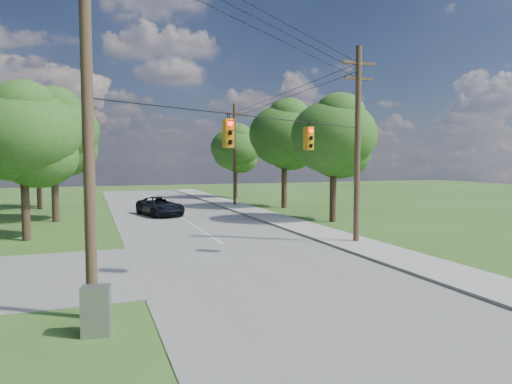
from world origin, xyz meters
name	(u,v)px	position (x,y,z in m)	size (l,w,h in m)	color
ground	(250,305)	(0.00, 0.00, 0.00)	(140.00, 140.00, 0.00)	#32561C
main_road	(255,265)	(2.00, 5.00, 0.01)	(10.00, 100.00, 0.03)	gray
sidewalk_east	(387,253)	(8.70, 5.00, 0.06)	(2.60, 100.00, 0.12)	#AAA69F
pole_sw	(87,97)	(-4.60, 0.40, 6.23)	(2.00, 0.32, 12.00)	brown
pole_ne	(358,142)	(8.90, 8.00, 5.47)	(2.00, 0.32, 10.50)	brown
pole_north_e	(235,154)	(8.90, 30.00, 5.13)	(2.00, 0.32, 10.00)	brown
pole_north_w	(84,153)	(-5.00, 30.00, 5.13)	(2.00, 0.32, 10.00)	brown
power_lines	(206,75)	(1.50, 11.54, 9.15)	(13.93, 29.62, 4.93)	black
traffic_signals	(273,136)	(2.55, 4.43, 5.50)	(4.91, 3.27, 1.05)	orange
tree_w_near	(23,134)	(-8.00, 15.00, 5.92)	(6.00, 6.00, 8.40)	#483124
tree_w_mid	(53,131)	(-7.00, 23.00, 6.58)	(6.40, 6.40, 9.22)	#483124
tree_w_far	(38,141)	(-9.00, 33.00, 6.25)	(6.00, 6.00, 8.73)	#483124
tree_e_near	(334,136)	(12.00, 16.00, 6.25)	(6.20, 6.20, 8.81)	#483124
tree_e_mid	(284,134)	(12.50, 26.00, 6.91)	(6.60, 6.60, 9.64)	#483124
tree_e_far	(235,148)	(11.50, 38.00, 5.92)	(5.80, 5.80, 8.32)	#483124
car_main_north	(160,206)	(0.69, 23.93, 0.78)	(2.49, 5.41, 1.50)	black
control_cabinet	(96,311)	(-4.51, -1.00, 0.64)	(0.71, 0.51, 1.28)	gray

